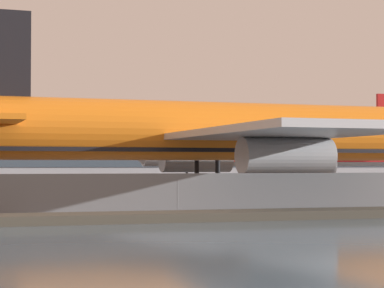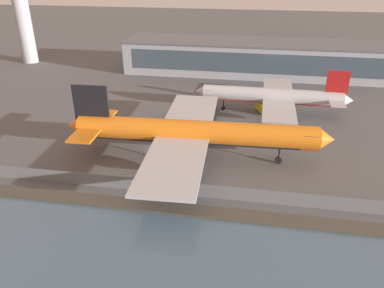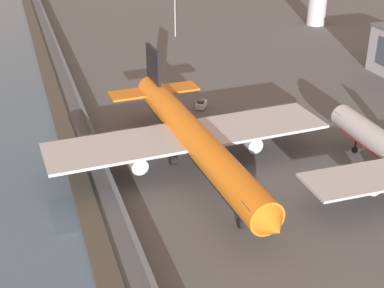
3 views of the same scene
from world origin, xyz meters
name	(u,v)px [view 3 (image 3 of 3)]	position (x,y,z in m)	size (l,w,h in m)	color
ground_plane	(190,143)	(0.00, 0.00, 0.00)	(500.00, 500.00, 0.00)	#565659
shoreline_seawall	(73,160)	(0.00, -20.50, 0.25)	(320.00, 3.00, 0.50)	#474238
perimeter_fence	(100,150)	(0.00, -16.00, 1.28)	(280.00, 0.10, 2.55)	slate
cargo_jet_orange	(193,137)	(8.60, -2.44, 5.60)	(53.48, 46.15, 14.68)	orange
baggage_tug	(201,105)	(-14.56, 7.30, 0.81)	(3.54, 3.13, 1.80)	white
apron_light_mast_apron_west	(175,0)	(-68.41, 18.35, 10.63)	(3.20, 0.40, 18.74)	#A8A8AD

